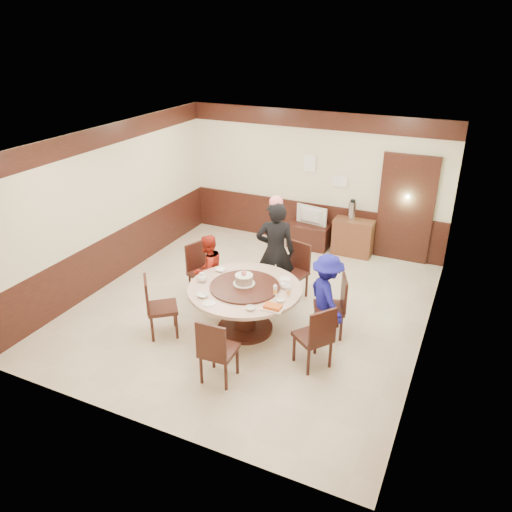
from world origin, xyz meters
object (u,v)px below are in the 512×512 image
at_px(person_standing, 275,252).
at_px(television, 310,216).
at_px(birthday_cake, 244,279).
at_px(tv_stand, 309,236).
at_px(person_red, 208,269).
at_px(thermos, 352,211).
at_px(banquet_table, 245,300).
at_px(shrimp_platter, 273,307).
at_px(side_cabinet, 353,237).
at_px(person_blue, 327,296).

bearing_deg(person_standing, television, -108.92).
xyz_separation_m(birthday_cake, tv_stand, (-0.13, 3.37, -0.61)).
bearing_deg(person_red, thermos, 168.43).
relative_size(banquet_table, shrimp_platter, 5.73).
height_order(banquet_table, shrimp_platter, shrimp_platter).
bearing_deg(shrimp_platter, thermos, 88.88).
height_order(side_cabinet, thermos, thermos).
xyz_separation_m(person_standing, television, (-0.20, 2.33, -0.19)).
height_order(person_red, side_cabinet, person_red).
xyz_separation_m(banquet_table, person_blue, (1.15, 0.44, 0.12)).
bearing_deg(person_blue, person_standing, 15.89).
height_order(person_standing, thermos, person_standing).
distance_m(person_red, tv_stand, 3.01).
xyz_separation_m(person_standing, birthday_cake, (-0.07, -1.04, -0.03)).
height_order(person_red, television, person_red).
bearing_deg(thermos, person_standing, -105.79).
height_order(shrimp_platter, thermos, thermos).
bearing_deg(thermos, banquet_table, -101.51).
bearing_deg(person_blue, tv_stand, -20.03).
distance_m(shrimp_platter, thermos, 3.85).
bearing_deg(tv_stand, thermos, 1.98).
distance_m(banquet_table, birthday_cake, 0.33).
xyz_separation_m(banquet_table, thermos, (0.70, 3.45, 0.41)).
height_order(banquet_table, person_blue, person_blue).
bearing_deg(side_cabinet, thermos, 180.00).
bearing_deg(tv_stand, shrimp_platter, -78.28).
bearing_deg(side_cabinet, tv_stand, -178.16).
bearing_deg(person_standing, banquet_table, 64.41).
bearing_deg(tv_stand, birthday_cake, -87.84).
bearing_deg(person_standing, thermos, -129.58).
distance_m(television, side_cabinet, 0.99).
bearing_deg(banquet_table, person_blue, 20.78).
bearing_deg(shrimp_platter, television, 101.72).
distance_m(person_blue, birthday_cake, 1.26).
bearing_deg(shrimp_platter, birthday_cake, 146.04).
distance_m(birthday_cake, thermos, 3.48).
relative_size(banquet_table, person_standing, 0.97).
distance_m(person_blue, shrimp_platter, 0.99).
distance_m(banquet_table, tv_stand, 3.43).
xyz_separation_m(birthday_cake, side_cabinet, (0.80, 3.40, -0.48)).
relative_size(banquet_table, tv_stand, 2.02).
height_order(person_blue, birthday_cake, person_blue).
bearing_deg(person_red, person_standing, 137.43).
bearing_deg(side_cabinet, television, -178.16).
relative_size(person_blue, thermos, 3.46).
bearing_deg(shrimp_platter, person_red, 149.38).
height_order(person_red, shrimp_platter, person_red).
distance_m(banquet_table, shrimp_platter, 0.78).
distance_m(banquet_table, side_cabinet, 3.54).
distance_m(person_blue, tv_stand, 3.28).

